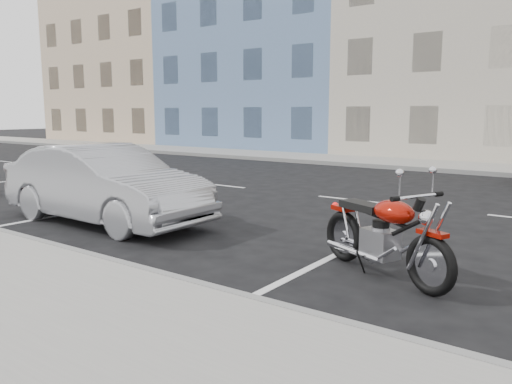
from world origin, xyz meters
TOP-DOWN VIEW (x-y plane):
  - ground at (0.00, 0.00)m, footprint 120.00×120.00m
  - sidewalk_far at (-5.00, 8.70)m, footprint 80.00×3.40m
  - curb_near at (-5.00, -7.00)m, footprint 80.00×0.12m
  - curb_far at (-5.00, 7.00)m, footprint 80.00×0.12m
  - bldg_far_west at (-26.00, 16.30)m, footprint 12.00×12.00m
  - bldg_blue at (-14.00, 16.30)m, footprint 12.00×12.00m
  - bldg_cream at (-2.00, 16.30)m, footprint 12.00×12.00m
  - motorcycle at (1.67, -5.44)m, footprint 2.14×1.15m
  - sedan_silver at (-4.65, -5.16)m, footprint 4.59×1.63m

SIDE VIEW (x-z plane):
  - ground at x=0.00m, z-range 0.00..0.00m
  - sidewalk_far at x=-5.00m, z-range 0.00..0.15m
  - curb_near at x=-5.00m, z-range 0.00..0.16m
  - curb_far at x=-5.00m, z-range 0.00..0.16m
  - motorcycle at x=1.67m, z-range -0.05..1.10m
  - sedan_silver at x=-4.65m, z-range 0.00..1.51m
  - bldg_cream at x=-2.00m, z-range 0.00..11.50m
  - bldg_far_west at x=-26.00m, z-range 0.00..12.00m
  - bldg_blue at x=-14.00m, z-range 0.00..13.00m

